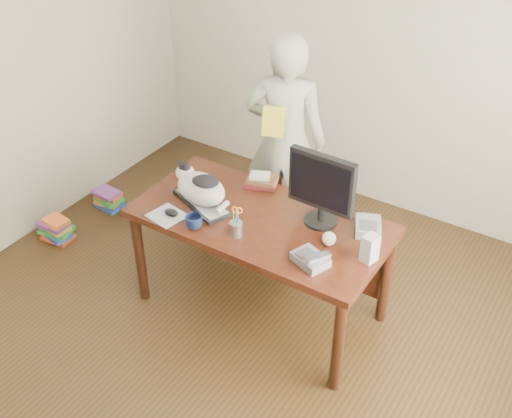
% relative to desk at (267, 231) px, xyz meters
% --- Properties ---
extents(room, '(4.50, 4.50, 4.50)m').
position_rel_desk_xyz_m(room, '(0.00, -0.68, 0.75)').
color(room, black).
rests_on(room, ground).
extents(desk, '(1.60, 0.80, 0.75)m').
position_rel_desk_xyz_m(desk, '(0.00, 0.00, 0.00)').
color(desk, black).
rests_on(desk, ground).
extents(keyboard, '(0.48, 0.33, 0.03)m').
position_rel_desk_xyz_m(keyboard, '(-0.40, -0.15, 0.16)').
color(keyboard, black).
rests_on(keyboard, desk).
extents(cat, '(0.43, 0.32, 0.25)m').
position_rel_desk_xyz_m(cat, '(-0.41, -0.15, 0.28)').
color(cat, silver).
rests_on(cat, keyboard).
extents(monitor, '(0.43, 0.21, 0.48)m').
position_rel_desk_xyz_m(monitor, '(0.33, 0.07, 0.42)').
color(monitor, black).
rests_on(monitor, desk).
extents(pen_cup, '(0.10, 0.10, 0.21)m').
position_rel_desk_xyz_m(pen_cup, '(-0.03, -0.30, 0.20)').
color(pen_cup, '#949499').
rests_on(pen_cup, desk).
extents(mousepad, '(0.24, 0.23, 0.00)m').
position_rel_desk_xyz_m(mousepad, '(-0.50, -0.37, 0.15)').
color(mousepad, '#A0A5AB').
rests_on(mousepad, desk).
extents(mouse, '(0.11, 0.08, 0.04)m').
position_rel_desk_xyz_m(mouse, '(-0.48, -0.35, 0.17)').
color(mouse, black).
rests_on(mouse, mousepad).
extents(coffee_mug, '(0.15, 0.15, 0.09)m').
position_rel_desk_xyz_m(coffee_mug, '(-0.29, -0.38, 0.19)').
color(coffee_mug, black).
rests_on(coffee_mug, desk).
extents(phone, '(0.24, 0.21, 0.09)m').
position_rel_desk_xyz_m(phone, '(0.47, -0.29, 0.18)').
color(phone, '#5D5E62').
rests_on(phone, desk).
extents(speaker, '(0.09, 0.10, 0.17)m').
position_rel_desk_xyz_m(speaker, '(0.74, -0.09, 0.23)').
color(speaker, '#A0A0A2').
rests_on(speaker, desk).
extents(baseball, '(0.08, 0.08, 0.08)m').
position_rel_desk_xyz_m(baseball, '(0.48, -0.09, 0.19)').
color(baseball, beige).
rests_on(baseball, desk).
extents(book_stack, '(0.25, 0.22, 0.08)m').
position_rel_desk_xyz_m(book_stack, '(-0.20, 0.25, 0.18)').
color(book_stack, '#4A1317').
rests_on(book_stack, desk).
extents(calculator, '(0.22, 0.25, 0.06)m').
position_rel_desk_xyz_m(calculator, '(0.62, 0.17, 0.18)').
color(calculator, '#5D5E62').
rests_on(calculator, desk).
extents(person, '(0.69, 0.56, 1.64)m').
position_rel_desk_xyz_m(person, '(-0.31, 0.75, 0.22)').
color(person, beige).
rests_on(person, ground).
extents(held_book, '(0.18, 0.14, 0.22)m').
position_rel_desk_xyz_m(held_book, '(-0.31, 0.58, 0.45)').
color(held_book, gold).
rests_on(held_book, person).
extents(book_pile_a, '(0.27, 0.22, 0.18)m').
position_rel_desk_xyz_m(book_pile_a, '(-1.75, -0.28, -0.51)').
color(book_pile_a, '#C53E1C').
rests_on(book_pile_a, ground).
extents(book_pile_b, '(0.26, 0.20, 0.15)m').
position_rel_desk_xyz_m(book_pile_b, '(-1.72, 0.27, -0.53)').
color(book_pile_b, '#1B44A3').
rests_on(book_pile_b, ground).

